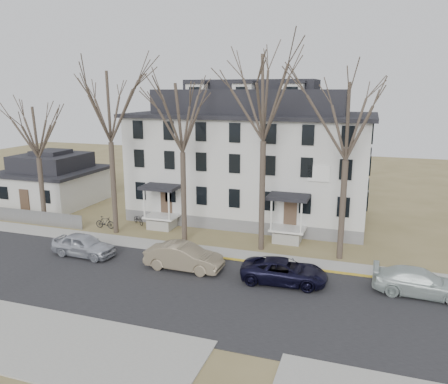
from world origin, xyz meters
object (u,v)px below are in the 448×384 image
(tree_mid_left, at_px, (182,113))
(small_house, at_px, (53,181))
(tree_far_left, at_px, (109,102))
(tree_bungalow, at_px, (36,129))
(car_silver, at_px, (84,245))
(bicycle_right, at_px, (105,223))
(car_tan, at_px, (184,257))
(tree_center, at_px, (264,92))
(car_white, at_px, (420,283))
(boarding_house, at_px, (251,157))
(car_navy, at_px, (284,272))
(bicycle_left, at_px, (138,220))
(tree_mid_right, at_px, (348,116))

(tree_mid_left, bearing_deg, small_house, 159.97)
(tree_far_left, height_order, tree_bungalow, tree_far_left)
(small_house, relative_size, car_silver, 1.92)
(bicycle_right, bearing_deg, car_tan, -123.50)
(tree_center, xyz_separation_m, bicycle_right, (-13.36, 0.52, -10.58))
(car_tan, bearing_deg, tree_bungalow, 71.89)
(tree_far_left, height_order, car_white, tree_far_left)
(boarding_house, distance_m, tree_far_left, 13.12)
(car_silver, distance_m, bicycle_right, 6.11)
(tree_far_left, height_order, tree_center, tree_center)
(car_silver, height_order, bicycle_right, car_silver)
(bicycle_right, bearing_deg, car_silver, -162.76)
(tree_far_left, bearing_deg, small_house, 150.61)
(boarding_house, relative_size, car_tan, 4.17)
(boarding_house, distance_m, small_house, 20.34)
(tree_far_left, bearing_deg, car_silver, -81.92)
(car_navy, bearing_deg, tree_far_left, 67.30)
(tree_mid_left, relative_size, car_silver, 2.81)
(boarding_house, distance_m, bicycle_left, 11.25)
(car_white, bearing_deg, tree_far_left, 80.35)
(boarding_house, height_order, car_white, boarding_house)
(tree_far_left, bearing_deg, tree_mid_left, 0.00)
(car_silver, xyz_separation_m, bicycle_right, (-2.10, 5.73, -0.27))
(small_house, bearing_deg, tree_center, -15.08)
(tree_bungalow, bearing_deg, boarding_house, 27.01)
(car_white, xyz_separation_m, bicycle_left, (-21.45, 6.70, -0.30))
(tree_mid_right, distance_m, car_silver, 19.65)
(car_white, xyz_separation_m, bicycle_right, (-23.47, 4.77, -0.22))
(car_navy, bearing_deg, tree_center, 23.91)
(small_house, relative_size, tree_bungalow, 0.81)
(tree_center, bearing_deg, car_navy, -62.57)
(tree_far_left, xyz_separation_m, car_silver, (0.74, -5.21, -9.57))
(small_house, bearing_deg, car_white, -17.52)
(car_navy, height_order, bicycle_left, car_navy)
(car_tan, height_order, car_navy, car_tan)
(car_white, bearing_deg, bicycle_right, 79.75)
(small_house, bearing_deg, boarding_house, 5.59)
(tree_mid_right, bearing_deg, tree_far_left, 180.00)
(tree_far_left, distance_m, car_navy, 18.26)
(small_house, distance_m, bicycle_right, 11.33)
(tree_mid_right, distance_m, car_tan, 13.78)
(tree_mid_left, bearing_deg, tree_center, 0.00)
(car_white, relative_size, bicycle_left, 3.10)
(tree_far_left, distance_m, bicycle_left, 10.24)
(tree_mid_left, relative_size, car_tan, 2.55)
(tree_bungalow, bearing_deg, tree_mid_left, 0.00)
(car_silver, bearing_deg, tree_bungalow, 59.16)
(tree_mid_left, bearing_deg, bicycle_right, 175.98)
(boarding_house, xyz_separation_m, bicycle_left, (-8.34, -5.71, -4.95))
(car_white, relative_size, bicycle_right, 2.98)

